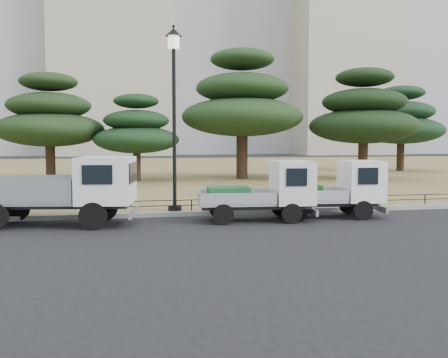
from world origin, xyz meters
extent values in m
plane|color=black|center=(0.00, 0.00, 0.00)|extent=(220.00, 220.00, 0.00)
cube|color=olive|center=(0.00, 30.60, 0.07)|extent=(120.00, 56.00, 0.15)
cube|color=gray|center=(0.00, 2.60, 0.08)|extent=(120.00, 0.25, 0.16)
cylinder|color=black|center=(-4.18, 0.40, 0.41)|extent=(0.83, 0.28, 0.81)
cylinder|color=black|center=(-3.91, 2.15, 0.41)|extent=(0.83, 0.28, 0.81)
cylinder|color=black|center=(-6.68, 2.57, 0.41)|extent=(0.83, 0.28, 0.81)
cube|color=#2D2D30|center=(-5.39, 1.48, 0.62)|extent=(4.63, 1.65, 0.14)
cube|color=gray|center=(-6.19, 1.60, 1.09)|extent=(3.38, 2.24, 0.79)
cube|color=silver|center=(-3.81, 1.24, 1.39)|extent=(1.85, 2.15, 1.39)
cylinder|color=black|center=(1.82, 0.35, 0.32)|extent=(0.65, 0.23, 0.64)
cylinder|color=black|center=(1.94, 1.77, 0.32)|extent=(0.65, 0.23, 0.64)
cylinder|color=black|center=(-0.31, 0.54, 0.32)|extent=(0.65, 0.23, 0.64)
cylinder|color=black|center=(-0.19, 1.95, 0.32)|extent=(0.65, 0.23, 0.64)
cube|color=#2D2D30|center=(0.85, 1.15, 0.47)|extent=(3.51, 1.08, 0.15)
cube|color=#A3A5AA|center=(0.22, 1.21, 0.76)|extent=(2.50, 1.65, 0.43)
cube|color=silver|center=(2.06, 1.05, 1.24)|extent=(1.33, 1.68, 1.38)
cube|color=#18572A|center=(-0.01, 1.23, 0.87)|extent=(1.39, 1.06, 0.47)
cylinder|color=black|center=(4.32, 0.56, 0.32)|extent=(0.66, 0.24, 0.64)
cylinder|color=black|center=(4.48, 1.98, 0.32)|extent=(0.66, 0.24, 0.64)
cylinder|color=black|center=(2.19, 0.81, 0.32)|extent=(0.66, 0.24, 0.64)
cylinder|color=black|center=(2.36, 2.22, 0.32)|extent=(0.66, 0.24, 0.64)
cube|color=#2D2D30|center=(3.37, 1.39, 0.47)|extent=(3.53, 1.19, 0.15)
cube|color=#B3B4BA|center=(2.75, 1.46, 0.76)|extent=(2.54, 1.72, 0.43)
cube|color=white|center=(4.58, 1.25, 1.23)|extent=(1.38, 1.71, 1.36)
cube|color=#195518|center=(2.51, 1.49, 0.87)|extent=(1.41, 1.10, 0.47)
cylinder|color=black|center=(-1.57, 2.90, 0.24)|extent=(0.47, 0.47, 0.17)
cylinder|color=black|center=(-1.57, 2.90, 3.01)|extent=(0.13, 0.13, 5.37)
cylinder|color=white|center=(-1.57, 2.90, 5.91)|extent=(0.43, 0.43, 0.43)
cone|color=black|center=(-1.57, 2.90, 6.26)|extent=(0.56, 0.56, 0.27)
cylinder|color=black|center=(0.00, 2.75, 0.35)|extent=(38.00, 0.03, 0.03)
cylinder|color=black|center=(0.00, 2.75, 0.53)|extent=(38.00, 0.03, 0.03)
cylinder|color=black|center=(0.00, 2.75, 0.35)|extent=(0.04, 0.04, 0.40)
cylinder|color=black|center=(-7.69, 17.69, 1.43)|extent=(0.58, 0.58, 2.56)
ellipsoid|color=black|center=(-7.69, 17.69, 3.29)|extent=(6.57, 6.57, 2.10)
ellipsoid|color=black|center=(-7.69, 17.69, 4.72)|extent=(5.02, 5.02, 1.61)
ellipsoid|color=black|center=(-7.69, 17.69, 6.16)|extent=(3.46, 3.46, 1.11)
cylinder|color=black|center=(-2.51, 16.33, 1.18)|extent=(0.46, 0.46, 2.05)
ellipsoid|color=black|center=(-2.51, 16.33, 2.67)|extent=(5.18, 5.18, 1.66)
ellipsoid|color=black|center=(-2.51, 16.33, 3.82)|extent=(3.95, 3.95, 1.26)
ellipsoid|color=black|center=(-2.51, 16.33, 4.98)|extent=(2.73, 2.73, 0.87)
cylinder|color=black|center=(4.20, 17.03, 1.77)|extent=(0.73, 0.73, 3.25)
ellipsoid|color=#1D3417|center=(4.20, 17.03, 4.13)|extent=(7.81, 7.81, 2.50)
ellipsoid|color=#1D3417|center=(4.20, 17.03, 5.95)|extent=(5.97, 5.97, 1.91)
ellipsoid|color=#1D3417|center=(4.20, 17.03, 7.78)|extent=(4.12, 4.12, 1.32)
cylinder|color=black|center=(11.90, 15.56, 1.53)|extent=(0.62, 0.62, 2.77)
ellipsoid|color=black|center=(11.90, 15.56, 3.54)|extent=(7.02, 7.02, 2.25)
ellipsoid|color=black|center=(11.90, 15.56, 5.10)|extent=(5.36, 5.36, 1.72)
ellipsoid|color=black|center=(11.90, 15.56, 6.65)|extent=(3.70, 3.70, 1.18)
cylinder|color=black|center=(19.01, 22.98, 1.50)|extent=(0.61, 0.61, 2.70)
ellipsoid|color=black|center=(19.01, 22.98, 3.46)|extent=(6.90, 6.90, 2.21)
ellipsoid|color=black|center=(19.01, 22.98, 4.98)|extent=(5.27, 5.27, 1.69)
ellipsoid|color=black|center=(19.01, 22.98, 6.50)|extent=(3.64, 3.64, 1.16)
cube|color=#AAA08C|center=(-5.00, 85.00, 27.50)|extent=(22.00, 20.00, 55.00)
cube|color=#AAA08C|center=(40.00, 82.00, 24.00)|extent=(20.00, 18.00, 48.00)
camera|label=1|loc=(-3.28, -14.32, 2.55)|focal=40.00mm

